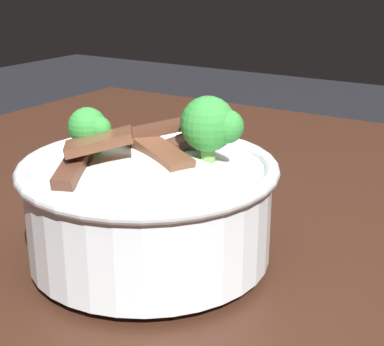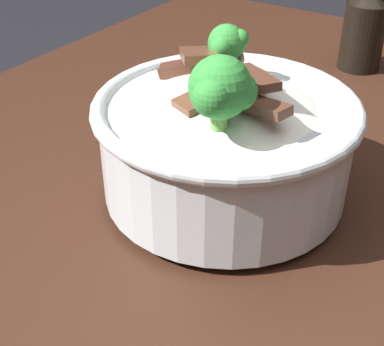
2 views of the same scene
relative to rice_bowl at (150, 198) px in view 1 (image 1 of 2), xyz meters
The scene contains 1 object.
rice_bowl is the anchor object (origin of this frame).
Camera 1 is at (0.14, -0.47, 1.04)m, focal length 56.05 mm.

